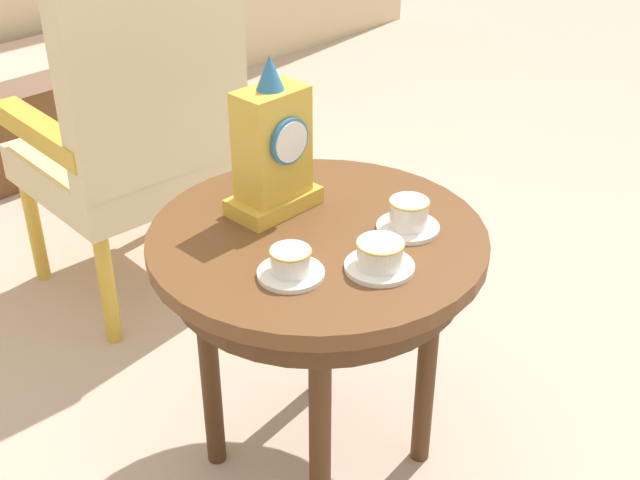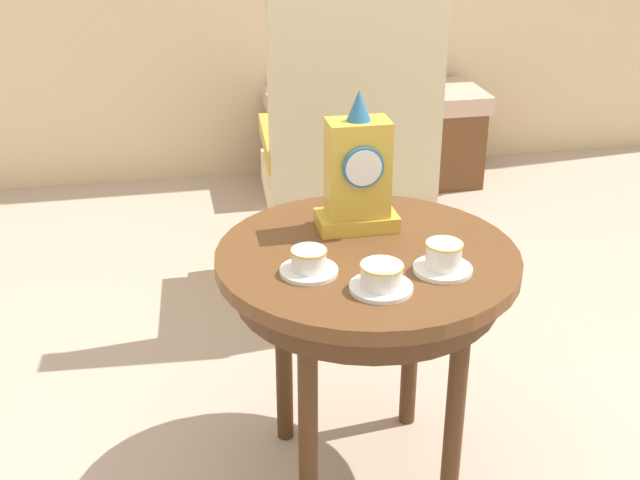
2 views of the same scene
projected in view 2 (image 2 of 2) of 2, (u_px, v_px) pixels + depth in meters
name	position (u px, v px, depth m)	size (l,w,h in m)	color
ground_plane	(355.00, 469.00, 2.14)	(10.00, 10.00, 0.00)	#BCA38E
side_table	(367.00, 282.00, 1.91)	(0.69, 0.69, 0.62)	brown
teacup_left	(309.00, 263.00, 1.77)	(0.13, 0.13, 0.06)	white
teacup_right	(383.00, 278.00, 1.71)	(0.13, 0.13, 0.06)	white
teacup_center	(443.00, 258.00, 1.78)	(0.13, 0.13, 0.07)	white
mantel_clock	(358.00, 175.00, 1.94)	(0.19, 0.11, 0.34)	gold
armchair	(348.00, 143.00, 2.66)	(0.58, 0.56, 1.14)	beige
window_bench	(375.00, 138.00, 3.87)	(0.99, 0.40, 0.44)	#CCA893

